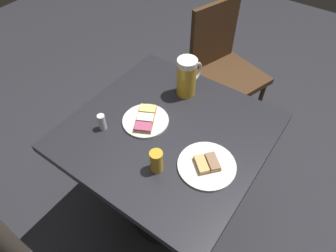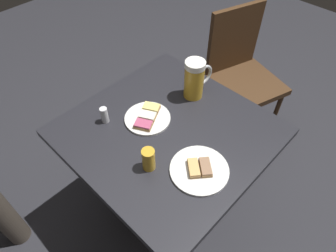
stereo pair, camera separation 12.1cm
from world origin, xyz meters
name	(u,v)px [view 1 (the left image)]	position (x,y,z in m)	size (l,w,h in m)	color
ground_plane	(168,208)	(0.00, 0.00, 0.00)	(6.00, 6.00, 0.00)	#28282D
cafe_table	(168,151)	(0.00, 0.00, 0.56)	(0.77, 0.78, 0.70)	black
plate_near	(146,120)	(-0.02, 0.10, 0.71)	(0.20, 0.20, 0.03)	white
plate_far	(207,165)	(-0.07, -0.22, 0.71)	(0.22, 0.22, 0.03)	white
beer_mug	(187,77)	(0.24, 0.06, 0.79)	(0.15, 0.09, 0.18)	gold
beer_glass_small	(156,161)	(-0.18, -0.08, 0.75)	(0.05, 0.05, 0.09)	gold
salt_shaker	(102,122)	(-0.15, 0.22, 0.74)	(0.03, 0.03, 0.07)	silver
cafe_chair	(223,65)	(0.76, 0.13, 0.51)	(0.48, 0.48, 0.87)	#472D19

